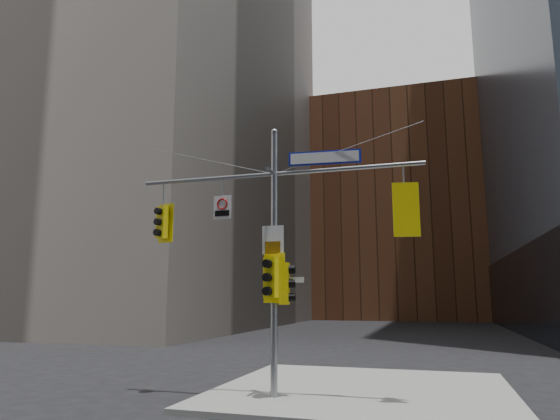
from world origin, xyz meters
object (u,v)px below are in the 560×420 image
Objects in this scene: traffic_light_pole_side at (286,284)px; traffic_light_pole_front at (271,278)px; traffic_light_east_arm at (405,211)px; street_sign_blade at (324,158)px; signal_assembly at (274,231)px; traffic_light_west_arm at (162,223)px; regulatory_sign_arm at (222,206)px.

traffic_light_pole_side is 0.84× the size of traffic_light_pole_front.
traffic_light_pole_front is at bearing -6.87° from traffic_light_east_arm.
traffic_light_pole_side is 0.56× the size of street_sign_blade.
signal_assembly is at bearing 101.13° from traffic_light_pole_front.
traffic_light_east_arm is 0.70× the size of street_sign_blade.
traffic_light_west_arm is 3.81m from traffic_light_pole_front.
traffic_light_east_arm is at bearing -98.56° from traffic_light_pole_side.
traffic_light_west_arm is at bearing 81.70° from traffic_light_pole_side.
signal_assembly is 1.70m from regulatory_sign_arm.
traffic_light_east_arm is 4.98m from regulatory_sign_arm.
traffic_light_pole_side is (-3.12, 0.01, -1.79)m from traffic_light_east_arm.
signal_assembly is at bearing 14.37° from traffic_light_west_arm.
traffic_light_east_arm is at bearing 15.31° from traffic_light_pole_front.
street_sign_blade reaches higher than traffic_light_pole_front.
regulatory_sign_arm is (1.90, -0.03, 0.37)m from traffic_light_west_arm.
traffic_light_west_arm is at bearing -11.41° from traffic_light_east_arm.
traffic_light_east_arm is at bearing 14.48° from traffic_light_west_arm.
signal_assembly reaches higher than regulatory_sign_arm.
traffic_light_east_arm is 1.25× the size of traffic_light_pole_side.
signal_assembly reaches higher than traffic_light_pole_front.
signal_assembly reaches higher than traffic_light_east_arm.
traffic_light_pole_front is at bearing 122.54° from traffic_light_pole_side.
traffic_light_pole_front is 3.50m from street_sign_blade.
traffic_light_pole_front is 0.67× the size of street_sign_blade.
signal_assembly is 4.11× the size of street_sign_blade.
traffic_light_west_arm is at bearing -173.78° from traffic_light_pole_front.
street_sign_blade is 3.16m from regulatory_sign_arm.
street_sign_blade is (-2.04, 0.00, 1.55)m from traffic_light_east_arm.
traffic_light_east_arm is 1.05× the size of traffic_light_pole_front.
regulatory_sign_arm is (-2.93, -0.02, -1.18)m from street_sign_blade.
signal_assembly is at bearing -11.30° from traffic_light_east_arm.
traffic_light_pole_front is at bearing -6.45° from regulatory_sign_arm.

